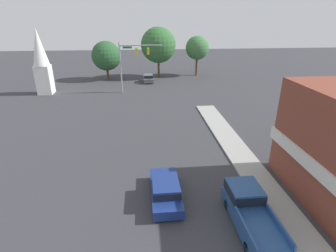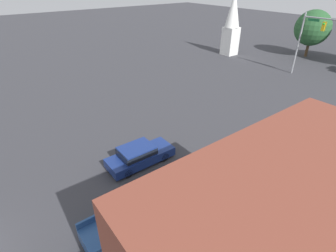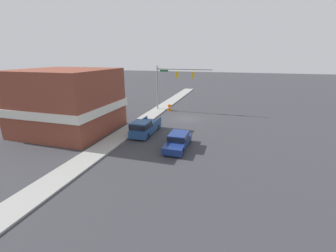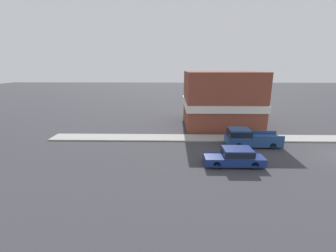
# 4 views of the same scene
# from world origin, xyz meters

# --- Properties ---
(far_signal_assembly) EXTENTS (6.71, 0.49, 7.88)m
(far_signal_assembly) POSITION_xyz_m (-4.13, 38.56, 5.65)
(far_signal_assembly) COLOR gray
(far_signal_assembly) RESTS_ON ground
(car_lead) EXTENTS (1.90, 4.89, 1.48)m
(car_lead) POSITION_xyz_m (-1.45, 10.82, 0.77)
(car_lead) COLOR black
(car_lead) RESTS_ON ground
(car_distant) EXTENTS (1.76, 4.23, 1.45)m
(car_distant) POSITION_xyz_m (-1.59, 45.69, 0.75)
(car_distant) COLOR black
(car_distant) RESTS_ON ground
(pickup_truck_parked) EXTENTS (2.01, 5.50, 1.86)m
(pickup_truck_parked) POSITION_xyz_m (3.30, 8.21, 0.92)
(pickup_truck_parked) COLOR black
(pickup_truck_parked) RESTS_ON ground
(church_steeple) EXTENTS (2.40, 2.40, 9.97)m
(church_steeple) POSITION_xyz_m (-18.14, 39.13, 5.22)
(church_steeple) COLOR white
(church_steeple) RESTS_ON ground
(backdrop_tree_left_far) EXTENTS (5.51, 5.51, 7.33)m
(backdrop_tree_left_far) POSITION_xyz_m (-9.44, 48.50, 4.57)
(backdrop_tree_left_far) COLOR #4C3823
(backdrop_tree_left_far) RESTS_ON ground
(backdrop_tree_left_mid) EXTENTS (6.88, 6.88, 9.76)m
(backdrop_tree_left_mid) POSITION_xyz_m (0.65, 49.96, 6.32)
(backdrop_tree_left_mid) COLOR #4C3823
(backdrop_tree_left_mid) RESTS_ON ground
(backdrop_tree_center) EXTENTS (4.74, 4.74, 7.98)m
(backdrop_tree_center) POSITION_xyz_m (8.65, 50.92, 5.59)
(backdrop_tree_center) COLOR #4C3823
(backdrop_tree_center) RESTS_ON ground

